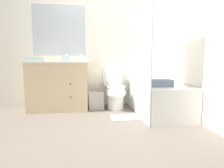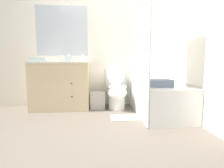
{
  "view_description": "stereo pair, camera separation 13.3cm",
  "coord_description": "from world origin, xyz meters",
  "px_view_note": "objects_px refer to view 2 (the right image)",
  "views": [
    {
      "loc": [
        -0.23,
        -1.96,
        0.82
      ],
      "look_at": [
        0.13,
        0.67,
        0.51
      ],
      "focal_mm": 28.0,
      "sensor_mm": 36.0,
      "label": 1
    },
    {
      "loc": [
        -0.1,
        -1.97,
        0.82
      ],
      "look_at": [
        0.13,
        0.67,
        0.51
      ],
      "focal_mm": 28.0,
      "sensor_mm": 36.0,
      "label": 2
    }
  ],
  "objects_px": {
    "tissue_box": "(69,59)",
    "bath_towel_folded": "(159,83)",
    "sink_faucet": "(62,60)",
    "hand_towel_folded": "(38,60)",
    "toilet": "(116,90)",
    "bathtub": "(158,98)",
    "soap_dispenser": "(83,58)",
    "wastebasket": "(98,100)",
    "vanity_cabinet": "(61,85)",
    "bath_mat": "(125,118)"
  },
  "relations": [
    {
      "from": "soap_dispenser",
      "to": "bath_towel_folded",
      "type": "distance_m",
      "value": 1.42
    },
    {
      "from": "soap_dispenser",
      "to": "bath_mat",
      "type": "bearing_deg",
      "value": -44.52
    },
    {
      "from": "vanity_cabinet",
      "to": "sink_faucet",
      "type": "distance_m",
      "value": 0.49
    },
    {
      "from": "vanity_cabinet",
      "to": "bathtub",
      "type": "xyz_separation_m",
      "value": [
        1.65,
        -0.43,
        -0.18
      ]
    },
    {
      "from": "bathtub",
      "to": "wastebasket",
      "type": "xyz_separation_m",
      "value": [
        -0.99,
        0.39,
        -0.1
      ]
    },
    {
      "from": "vanity_cabinet",
      "to": "tissue_box",
      "type": "distance_m",
      "value": 0.49
    },
    {
      "from": "vanity_cabinet",
      "to": "bath_towel_folded",
      "type": "relative_size",
      "value": 2.89
    },
    {
      "from": "bath_mat",
      "to": "soap_dispenser",
      "type": "bearing_deg",
      "value": 135.48
    },
    {
      "from": "bathtub",
      "to": "bath_mat",
      "type": "relative_size",
      "value": 3.15
    },
    {
      "from": "sink_faucet",
      "to": "bathtub",
      "type": "xyz_separation_m",
      "value": [
        1.65,
        -0.62,
        -0.64
      ]
    },
    {
      "from": "toilet",
      "to": "hand_towel_folded",
      "type": "xyz_separation_m",
      "value": [
        -1.35,
        -0.07,
        0.54
      ]
    },
    {
      "from": "wastebasket",
      "to": "soap_dispenser",
      "type": "xyz_separation_m",
      "value": [
        -0.26,
        0.03,
        0.76
      ]
    },
    {
      "from": "wastebasket",
      "to": "bath_towel_folded",
      "type": "xyz_separation_m",
      "value": [
        0.87,
        -0.75,
        0.4
      ]
    },
    {
      "from": "toilet",
      "to": "bath_mat",
      "type": "relative_size",
      "value": 1.9
    },
    {
      "from": "sink_faucet",
      "to": "hand_towel_folded",
      "type": "distance_m",
      "value": 0.48
    },
    {
      "from": "soap_dispenser",
      "to": "hand_towel_folded",
      "type": "xyz_separation_m",
      "value": [
        -0.75,
        -0.13,
        -0.03
      ]
    },
    {
      "from": "sink_faucet",
      "to": "toilet",
      "type": "xyz_separation_m",
      "value": [
        1.0,
        -0.26,
        -0.54
      ]
    },
    {
      "from": "soap_dispenser",
      "to": "bath_mat",
      "type": "xyz_separation_m",
      "value": [
        0.67,
        -0.66,
        -0.9
      ]
    },
    {
      "from": "soap_dispenser",
      "to": "bath_towel_folded",
      "type": "bearing_deg",
      "value": -34.81
    },
    {
      "from": "vanity_cabinet",
      "to": "tissue_box",
      "type": "xyz_separation_m",
      "value": [
        0.15,
        -0.01,
        0.47
      ]
    },
    {
      "from": "wastebasket",
      "to": "bathtub",
      "type": "bearing_deg",
      "value": -21.51
    },
    {
      "from": "bathtub",
      "to": "soap_dispenser",
      "type": "bearing_deg",
      "value": 161.31
    },
    {
      "from": "vanity_cabinet",
      "to": "tissue_box",
      "type": "relative_size",
      "value": 7.76
    },
    {
      "from": "toilet",
      "to": "bathtub",
      "type": "height_order",
      "value": "toilet"
    },
    {
      "from": "toilet",
      "to": "soap_dispenser",
      "type": "height_order",
      "value": "soap_dispenser"
    },
    {
      "from": "soap_dispenser",
      "to": "bath_mat",
      "type": "height_order",
      "value": "soap_dispenser"
    },
    {
      "from": "vanity_cabinet",
      "to": "soap_dispenser",
      "type": "height_order",
      "value": "soap_dispenser"
    },
    {
      "from": "toilet",
      "to": "bathtub",
      "type": "bearing_deg",
      "value": -28.98
    },
    {
      "from": "sink_faucet",
      "to": "tissue_box",
      "type": "distance_m",
      "value": 0.25
    },
    {
      "from": "tissue_box",
      "to": "bath_mat",
      "type": "distance_m",
      "value": 1.44
    },
    {
      "from": "toilet",
      "to": "soap_dispenser",
      "type": "relative_size",
      "value": 5.88
    },
    {
      "from": "tissue_box",
      "to": "hand_towel_folded",
      "type": "bearing_deg",
      "value": -165.54
    },
    {
      "from": "sink_faucet",
      "to": "soap_dispenser",
      "type": "bearing_deg",
      "value": -26.54
    },
    {
      "from": "sink_faucet",
      "to": "wastebasket",
      "type": "bearing_deg",
      "value": -19.4
    },
    {
      "from": "wastebasket",
      "to": "bath_towel_folded",
      "type": "relative_size",
      "value": 0.83
    },
    {
      "from": "wastebasket",
      "to": "hand_towel_folded",
      "type": "bearing_deg",
      "value": -174.45
    },
    {
      "from": "tissue_box",
      "to": "hand_towel_folded",
      "type": "height_order",
      "value": "tissue_box"
    },
    {
      "from": "bathtub",
      "to": "bath_mat",
      "type": "xyz_separation_m",
      "value": [
        -0.58,
        -0.24,
        -0.24
      ]
    },
    {
      "from": "wastebasket",
      "to": "tissue_box",
      "type": "relative_size",
      "value": 2.24
    },
    {
      "from": "wastebasket",
      "to": "bath_towel_folded",
      "type": "bearing_deg",
      "value": -40.88
    },
    {
      "from": "soap_dispenser",
      "to": "vanity_cabinet",
      "type": "bearing_deg",
      "value": 178.8
    },
    {
      "from": "vanity_cabinet",
      "to": "hand_towel_folded",
      "type": "relative_size",
      "value": 4.09
    },
    {
      "from": "vanity_cabinet",
      "to": "hand_towel_folded",
      "type": "distance_m",
      "value": 0.59
    },
    {
      "from": "bath_mat",
      "to": "bath_towel_folded",
      "type": "bearing_deg",
      "value": -15.03
    },
    {
      "from": "hand_towel_folded",
      "to": "bath_towel_folded",
      "type": "bearing_deg",
      "value": -19.25
    },
    {
      "from": "tissue_box",
      "to": "bath_towel_folded",
      "type": "distance_m",
      "value": 1.62
    },
    {
      "from": "vanity_cabinet",
      "to": "soap_dispenser",
      "type": "distance_m",
      "value": 0.62
    },
    {
      "from": "tissue_box",
      "to": "soap_dispenser",
      "type": "height_order",
      "value": "soap_dispenser"
    },
    {
      "from": "sink_faucet",
      "to": "hand_towel_folded",
      "type": "xyz_separation_m",
      "value": [
        -0.35,
        -0.33,
        0.0
      ]
    },
    {
      "from": "sink_faucet",
      "to": "bathtub",
      "type": "height_order",
      "value": "sink_faucet"
    }
  ]
}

